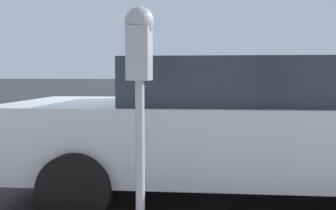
# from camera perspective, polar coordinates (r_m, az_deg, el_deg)

# --- Properties ---
(ground_plane) EXTENTS (220.00, 220.00, 0.00)m
(ground_plane) POSITION_cam_1_polar(r_m,az_deg,el_deg) (5.40, -5.97, -9.57)
(ground_plane) COLOR #2B2B2D
(parking_meter) EXTENTS (0.21, 0.19, 1.57)m
(parking_meter) POSITION_cam_1_polar(r_m,az_deg,el_deg) (2.54, -4.15, 5.81)
(parking_meter) COLOR gray
(parking_meter) RESTS_ON sidewalk
(car_silver) EXTENTS (2.17, 4.80, 1.47)m
(car_silver) POSITION_cam_1_polar(r_m,az_deg,el_deg) (4.20, 11.00, -2.74)
(car_silver) COLOR #B7BABF
(car_silver) RESTS_ON ground_plane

